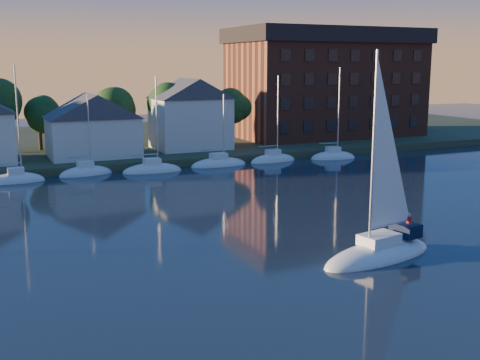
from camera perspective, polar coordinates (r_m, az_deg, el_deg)
ground at (r=31.89m, az=19.21°, el=-13.30°), size 260.00×260.00×0.00m
shoreline_land at (r=98.71m, az=-12.24°, el=3.28°), size 160.00×50.00×2.00m
wooden_dock at (r=76.62m, az=-8.52°, el=1.25°), size 120.00×3.00×1.00m
clubhouse_centre at (r=79.41m, az=-13.81°, el=5.13°), size 11.55×8.40×8.08m
clubhouse_east at (r=84.94m, az=-4.74°, el=6.36°), size 10.50×8.40×9.80m
condo_block at (r=101.62m, az=8.15°, el=9.18°), size 31.00×17.00×17.40m
tree_line at (r=86.87m, az=-9.41°, el=7.13°), size 93.40×5.40×8.90m
moored_fleet at (r=71.94m, az=-13.99°, el=0.49°), size 71.50×2.40×12.05m
hero_sailboat at (r=41.55m, az=13.14°, el=-6.35°), size 9.94×4.82×14.76m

